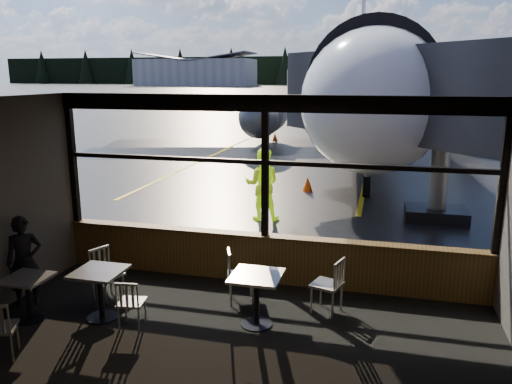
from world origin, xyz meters
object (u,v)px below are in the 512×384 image
at_px(chair_left_s, 0,329).
at_px(cafe_table_left, 29,299).
at_px(jet_bridge, 444,123).
at_px(chair_near_e, 327,285).
at_px(chair_near_w, 241,276).
at_px(cafe_table_mid, 101,295).
at_px(chair_mid_w, 107,275).
at_px(cone_nose, 308,184).
at_px(passenger, 24,261).
at_px(chair_mid_s, 132,303).
at_px(airliner, 366,39).
at_px(cafe_table_near, 256,300).
at_px(cone_wing, 275,137).
at_px(ground_crew, 262,184).

bearing_deg(chair_left_s, cafe_table_left, 82.52).
distance_m(jet_bridge, chair_near_e, 7.20).
height_order(chair_near_w, chair_left_s, chair_near_w).
relative_size(cafe_table_mid, chair_near_e, 0.86).
bearing_deg(chair_mid_w, cone_nose, -168.87).
distance_m(cafe_table_left, chair_near_e, 4.79).
relative_size(jet_bridge, chair_near_w, 12.50).
bearing_deg(passenger, chair_near_w, -22.56).
relative_size(chair_mid_s, passenger, 0.52).
height_order(airliner, cafe_table_left, airliner).
xyz_separation_m(cafe_table_near, passenger, (-3.96, -0.24, 0.36)).
distance_m(cafe_table_mid, chair_near_w, 2.31).
relative_size(chair_near_e, passenger, 0.62).
relative_size(cafe_table_left, chair_left_s, 0.83).
height_order(airliner, chair_mid_w, airliner).
height_order(chair_near_e, chair_near_w, chair_near_e).
bearing_deg(cone_wing, passenger, -88.69).
relative_size(chair_mid_w, chair_left_s, 1.05).
bearing_deg(airliner, chair_mid_s, -99.71).
height_order(chair_left_s, cone_nose, chair_left_s).
bearing_deg(cone_wing, chair_mid_w, -85.43).
bearing_deg(cafe_table_left, passenger, 130.31).
distance_m(jet_bridge, cafe_table_mid, 9.80).
height_order(passenger, ground_crew, ground_crew).
relative_size(airliner, chair_near_w, 39.63).
bearing_deg(chair_left_s, cone_nose, 50.03).
distance_m(airliner, cone_nose, 13.50).
xyz_separation_m(chair_near_w, chair_left_s, (-2.72, -2.52, -0.03)).
xyz_separation_m(chair_left_s, cone_wing, (-1.30, 24.13, -0.21)).
distance_m(airliner, cafe_table_near, 22.40).
bearing_deg(jet_bridge, cafe_table_mid, -127.43).
xyz_separation_m(chair_mid_s, chair_left_s, (-1.33, -1.24, 0.04)).
bearing_deg(chair_mid_s, passenger, 163.71).
xyz_separation_m(cafe_table_mid, passenger, (-1.49, 0.15, 0.37)).
bearing_deg(ground_crew, cafe_table_near, 93.39).
bearing_deg(cafe_table_mid, chair_left_s, -117.36).
height_order(chair_near_e, chair_mid_s, chair_near_e).
relative_size(cafe_table_mid, cone_wing, 1.79).
height_order(chair_left_s, cone_wing, chair_left_s).
xyz_separation_m(cafe_table_mid, cone_wing, (-2.01, 22.75, -0.18)).
bearing_deg(chair_near_e, cafe_table_left, 124.83).
bearing_deg(chair_mid_w, cafe_table_left, -17.49).
distance_m(chair_mid_s, chair_left_s, 1.82).
distance_m(cafe_table_near, chair_left_s, 3.64).
xyz_separation_m(cafe_table_left, cone_wing, (-0.92, 23.08, -0.14)).
relative_size(chair_near_w, ground_crew, 0.49).
bearing_deg(chair_near_w, cone_nose, 161.07).
bearing_deg(chair_mid_s, airliner, 75.12).
height_order(cafe_table_mid, chair_near_w, chair_near_w).
relative_size(chair_mid_s, cone_nose, 1.66).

